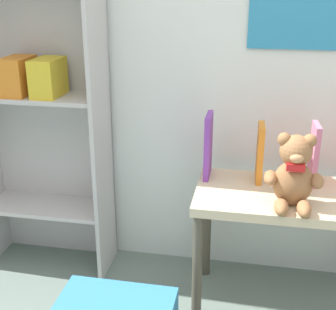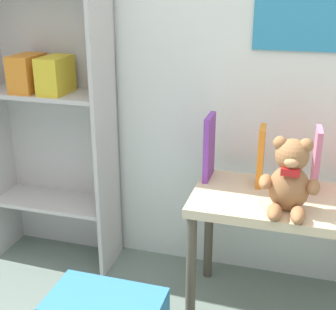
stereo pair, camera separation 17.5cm
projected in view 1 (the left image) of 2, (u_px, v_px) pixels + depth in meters
bookshelf_side at (38, 74)px, 2.03m from camera, size 0.59×0.25×1.66m
display_table at (283, 211)px, 1.85m from camera, size 0.69×0.40×0.53m
teddy_bear at (294, 174)px, 1.67m from camera, size 0.21×0.19×0.27m
book_standing_purple at (208, 146)px, 1.93m from camera, size 0.02×0.14×0.27m
book_standing_orange at (260, 153)px, 1.89m from camera, size 0.03×0.12×0.24m
book_standing_pink at (314, 154)px, 1.86m from camera, size 0.03×0.12×0.25m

